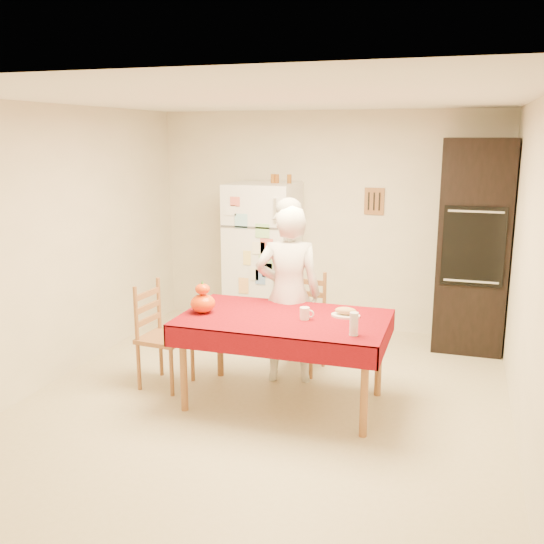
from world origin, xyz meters
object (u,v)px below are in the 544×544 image
at_px(chair_far, 303,318).
at_px(seated_woman, 288,295).
at_px(refrigerator, 263,258).
at_px(chair_left, 159,331).
at_px(bread_plate, 346,316).
at_px(coffee_mug, 305,313).
at_px(wine_glass, 354,324).
at_px(dining_table, 284,325).
at_px(oven_cabinet, 473,246).
at_px(pumpkin_lower, 203,303).

bearing_deg(chair_far, seated_woman, -91.52).
height_order(refrigerator, seated_woman, refrigerator).
distance_m(chair_left, bread_plate, 1.69).
relative_size(chair_far, bread_plate, 3.96).
relative_size(chair_far, coffee_mug, 9.50).
bearing_deg(seated_woman, bread_plate, 135.28).
bearing_deg(wine_glass, dining_table, 155.18).
distance_m(refrigerator, dining_table, 2.05).
distance_m(oven_cabinet, seated_woman, 2.15).
distance_m(oven_cabinet, chair_far, 1.97).
xyz_separation_m(chair_far, pumpkin_lower, (-0.63, -0.91, 0.33)).
xyz_separation_m(oven_cabinet, seated_woman, (-1.58, -1.43, -0.28)).
xyz_separation_m(seated_woman, wine_glass, (0.74, -0.78, 0.03)).
bearing_deg(refrigerator, chair_far, -54.37).
distance_m(seated_woman, pumpkin_lower, 0.82).
distance_m(oven_cabinet, dining_table, 2.46).
relative_size(refrigerator, oven_cabinet, 0.77).
bearing_deg(coffee_mug, dining_table, 174.70).
bearing_deg(bread_plate, coffee_mug, -150.43).
bearing_deg(oven_cabinet, chair_far, -144.31).
bearing_deg(wine_glass, chair_left, 169.75).
xyz_separation_m(refrigerator, seated_woman, (0.70, -1.38, -0.03)).
distance_m(seated_woman, bread_plate, 0.68).
distance_m(dining_table, chair_far, 0.85).
relative_size(oven_cabinet, coffee_mug, 22.00).
bearing_deg(coffee_mug, oven_cabinet, 56.32).
relative_size(pumpkin_lower, wine_glass, 1.20).
bearing_deg(refrigerator, dining_table, -66.69).
height_order(wine_glass, bread_plate, wine_glass).
distance_m(refrigerator, wine_glass, 2.60).
relative_size(refrigerator, wine_glass, 9.66).
distance_m(dining_table, wine_glass, 0.71).
bearing_deg(bread_plate, dining_table, -162.07).
relative_size(refrigerator, bread_plate, 7.08).
relative_size(refrigerator, coffee_mug, 17.00).
relative_size(chair_left, coffee_mug, 9.50).
bearing_deg(dining_table, coffee_mug, -5.30).
xyz_separation_m(seated_woman, pumpkin_lower, (-0.58, -0.58, 0.02)).
distance_m(chair_far, wine_glass, 1.35).
bearing_deg(refrigerator, chair_left, -101.60).
bearing_deg(pumpkin_lower, wine_glass, -8.73).
bearing_deg(bread_plate, refrigerator, 126.92).
relative_size(chair_far, wine_glass, 5.40).
bearing_deg(chair_far, chair_left, -138.07).
distance_m(refrigerator, chair_left, 1.91).
bearing_deg(coffee_mug, seated_woman, 119.23).
relative_size(dining_table, chair_far, 1.79).
distance_m(chair_left, wine_glass, 1.88).
height_order(oven_cabinet, coffee_mug, oven_cabinet).
height_order(oven_cabinet, dining_table, oven_cabinet).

